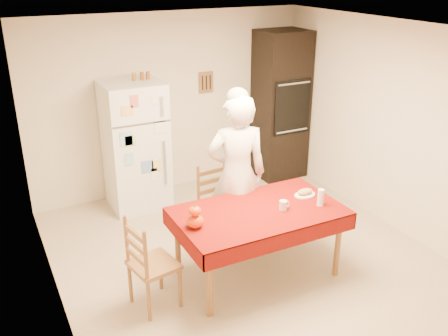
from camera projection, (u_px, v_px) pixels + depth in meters
floor at (248, 259)px, 5.60m from camera, size 4.50×4.50×0.00m
room_shell at (251, 121)px, 4.98m from camera, size 4.02×4.52×2.51m
refrigerator at (135, 146)px, 6.55m from camera, size 0.75×0.74×1.70m
oven_cabinet at (281, 106)px, 7.44m from camera, size 0.70×0.62×2.20m
dining_table at (258, 216)px, 5.08m from camera, size 1.70×1.00×0.76m
chair_far at (217, 201)px, 5.82m from camera, size 0.46×0.44×0.95m
chair_left at (147, 262)px, 4.64m from camera, size 0.47×0.49×0.95m
seated_woman at (237, 175)px, 5.49m from camera, size 0.77×0.61×1.84m
coffee_mug at (283, 205)px, 5.04m from camera, size 0.08×0.08×0.10m
pumpkin_lower at (195, 221)px, 4.71m from camera, size 0.17×0.17×0.13m
pumpkin_upper at (195, 211)px, 4.67m from camera, size 0.12×0.12×0.09m
wine_glass at (321, 197)px, 5.13m from camera, size 0.07×0.07×0.18m
bread_plate at (305, 195)px, 5.36m from camera, size 0.24×0.24×0.02m
bread_loaf at (305, 192)px, 5.34m from camera, size 0.18×0.10×0.06m
spice_jar_left at (134, 77)px, 6.27m from camera, size 0.05×0.05×0.10m
spice_jar_mid at (142, 76)px, 6.31m from camera, size 0.05×0.05×0.10m
spice_jar_right at (148, 75)px, 6.34m from camera, size 0.05×0.05×0.10m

